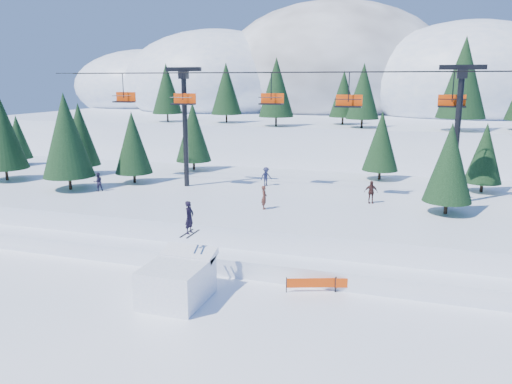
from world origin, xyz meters
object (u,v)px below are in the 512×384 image
(chairlift, at_px, (310,111))
(banner_far, at_px, (360,283))
(banner_near, at_px, (311,283))
(jump_kicker, at_px, (178,279))

(chairlift, height_order, banner_far, chairlift)
(banner_near, distance_m, banner_far, 2.75)
(banner_far, bearing_deg, chairlift, 113.97)
(jump_kicker, relative_size, chairlift, 0.11)
(jump_kicker, distance_m, chairlift, 19.02)
(chairlift, bearing_deg, banner_far, -66.03)
(chairlift, distance_m, banner_near, 16.50)
(banner_near, bearing_deg, chairlift, 102.69)
(jump_kicker, xyz_separation_m, banner_near, (6.69, 3.17, -0.64))
(banner_near, bearing_deg, banner_far, 17.29)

